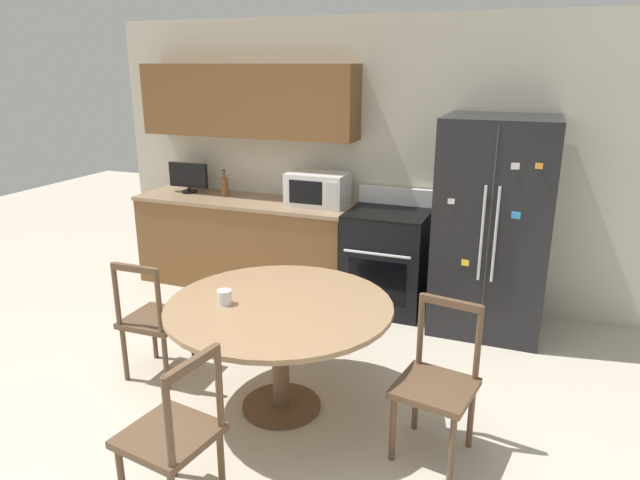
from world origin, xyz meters
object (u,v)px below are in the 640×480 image
countertop_tv (188,176)px  microwave (318,189)px  dining_chair_left (155,320)px  candle_glass (224,298)px  dining_chair_near (174,436)px  dining_chair_right (437,385)px  counter_bottle (225,186)px  oven_range (387,259)px  refrigerator (493,226)px

countertop_tv → microwave: bearing=-1.0°
countertop_tv → dining_chair_left: countertop_tv is taller
countertop_tv → candle_glass: countertop_tv is taller
dining_chair_near → candle_glass: (-0.22, 0.89, 0.35)m
microwave → dining_chair_right: 2.57m
countertop_tv → dining_chair_near: (1.84, -2.95, -0.63)m
dining_chair_near → dining_chair_right: size_ratio=1.00×
dining_chair_near → dining_chair_left: bearing=49.2°
dining_chair_near → dining_chair_right: (1.12, 0.94, 0.00)m
dining_chair_right → candle_glass: bearing=11.8°
dining_chair_left → dining_chair_right: 2.03m
dining_chair_near → dining_chair_left: 1.40m
countertop_tv → counter_bottle: bearing=-2.5°
dining_chair_left → candle_glass: bearing=-15.4°
oven_range → microwave: size_ratio=1.93×
countertop_tv → dining_chair_near: countertop_tv is taller
microwave → dining_chair_near: microwave is taller
oven_range → dining_chair_left: size_ratio=1.20×
countertop_tv → dining_chair_right: size_ratio=0.48×
refrigerator → dining_chair_near: refrigerator is taller
oven_range → countertop_tv: size_ratio=2.50×
oven_range → dining_chair_left: bearing=-124.4°
candle_glass → oven_range: bearing=75.0°
dining_chair_near → dining_chair_left: (-0.91, 1.06, 0.00)m
counter_bottle → dining_chair_right: counter_bottle is taller
oven_range → counter_bottle: 1.80m
dining_chair_near → dining_chair_right: 1.46m
dining_chair_left → candle_glass: 0.80m
microwave → countertop_tv: bearing=179.0°
microwave → dining_chair_left: size_ratio=0.62×
counter_bottle → countertop_tv: bearing=177.5°
counter_bottle → dining_chair_near: (1.41, -2.93, -0.57)m
counter_bottle → microwave: bearing=-0.3°
microwave → candle_glass: 2.06m
refrigerator → dining_chair_right: 1.90m
microwave → dining_chair_left: microwave is taller
oven_range → microwave: (-0.71, 0.07, 0.59)m
microwave → candle_glass: microwave is taller
refrigerator → candle_glass: refrigerator is taller
counter_bottle → dining_chair_near: counter_bottle is taller
countertop_tv → dining_chair_left: bearing=-63.8°
refrigerator → dining_chair_right: bearing=-93.2°
countertop_tv → dining_chair_right: countertop_tv is taller
dining_chair_near → dining_chair_left: same height
microwave → dining_chair_left: 2.03m
candle_glass → refrigerator: bearing=52.9°
dining_chair_left → dining_chair_right: same height
dining_chair_left → oven_range: bearing=54.5°
refrigerator → dining_chair_right: (-0.10, -1.84, -0.46)m
oven_range → dining_chair_near: oven_range is taller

